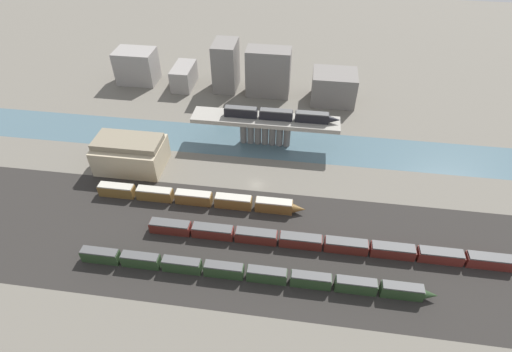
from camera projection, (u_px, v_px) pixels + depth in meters
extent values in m
plane|color=#666056|center=(256.00, 184.00, 126.56)|extent=(400.00, 400.00, 0.00)
cube|color=#282623|center=(244.00, 243.00, 108.58)|extent=(280.00, 42.00, 0.01)
cube|color=#47606B|center=(265.00, 143.00, 143.32)|extent=(320.00, 18.06, 0.01)
cube|color=gray|center=(265.00, 120.00, 136.83)|extent=(50.80, 8.82, 1.48)
cylinder|color=slate|center=(243.00, 131.00, 141.12)|extent=(2.38, 2.38, 9.19)
cylinder|color=slate|center=(251.00, 132.00, 140.85)|extent=(2.38, 2.38, 9.19)
cylinder|color=slate|center=(258.00, 132.00, 140.58)|extent=(2.38, 2.38, 9.19)
cylinder|color=slate|center=(265.00, 133.00, 140.31)|extent=(2.38, 2.38, 9.19)
cylinder|color=slate|center=(272.00, 133.00, 140.04)|extent=(2.38, 2.38, 9.19)
cylinder|color=slate|center=(280.00, 134.00, 139.77)|extent=(2.38, 2.38, 9.19)
cylinder|color=slate|center=(287.00, 134.00, 139.50)|extent=(2.38, 2.38, 9.19)
cube|color=black|center=(241.00, 112.00, 136.23)|extent=(11.25, 2.66, 3.06)
cube|color=#4C4C4C|center=(241.00, 108.00, 135.10)|extent=(10.80, 2.45, 0.40)
cube|color=black|center=(276.00, 115.00, 134.96)|extent=(11.25, 2.66, 3.06)
cube|color=#4C4C4C|center=(276.00, 111.00, 133.83)|extent=(10.80, 2.45, 0.40)
cube|color=black|center=(312.00, 118.00, 133.70)|extent=(11.25, 2.66, 3.06)
cube|color=#4C4C4C|center=(312.00, 113.00, 132.57)|extent=(10.80, 2.45, 0.40)
cone|color=black|center=(335.00, 120.00, 133.01)|extent=(3.94, 2.39, 2.39)
cube|color=#23381E|center=(101.00, 256.00, 103.10)|extent=(9.95, 2.67, 3.47)
cube|color=#4C4C4C|center=(99.00, 251.00, 101.84)|extent=(9.55, 2.46, 0.40)
cube|color=#23381E|center=(141.00, 261.00, 101.97)|extent=(9.95, 2.67, 3.47)
cube|color=#4C4C4C|center=(140.00, 256.00, 100.71)|extent=(9.55, 2.46, 0.40)
cube|color=#23381E|center=(182.00, 265.00, 100.85)|extent=(9.95, 2.67, 3.47)
cube|color=#4C4C4C|center=(181.00, 261.00, 99.58)|extent=(9.55, 2.46, 0.40)
cube|color=#23381E|center=(224.00, 270.00, 99.72)|extent=(9.95, 2.67, 3.47)
cube|color=#4C4C4C|center=(224.00, 266.00, 98.45)|extent=(9.55, 2.46, 0.40)
cube|color=#23381E|center=(267.00, 275.00, 98.59)|extent=(9.95, 2.67, 3.47)
cube|color=#4C4C4C|center=(267.00, 271.00, 97.32)|extent=(9.55, 2.46, 0.40)
cube|color=#23381E|center=(311.00, 280.00, 97.46)|extent=(9.95, 2.67, 3.47)
cube|color=#4C4C4C|center=(311.00, 276.00, 96.19)|extent=(9.55, 2.46, 0.40)
cube|color=#23381E|center=(356.00, 286.00, 96.33)|extent=(9.95, 2.67, 3.47)
cube|color=#4C4C4C|center=(357.00, 281.00, 95.06)|extent=(9.55, 2.46, 0.40)
cube|color=#23381E|center=(402.00, 291.00, 95.20)|extent=(9.95, 2.67, 3.47)
cube|color=#4C4C4C|center=(404.00, 286.00, 93.93)|extent=(9.55, 2.46, 0.40)
cone|color=#23381E|center=(431.00, 295.00, 94.61)|extent=(3.48, 2.41, 2.41)
cube|color=#5B1E19|center=(170.00, 227.00, 110.79)|extent=(11.39, 3.18, 3.12)
cube|color=#4C4C4C|center=(170.00, 223.00, 109.64)|extent=(10.93, 2.93, 0.40)
cube|color=#5B1E19|center=(213.00, 232.00, 109.53)|extent=(11.39, 3.18, 3.12)
cube|color=#4C4C4C|center=(212.00, 228.00, 108.38)|extent=(10.93, 2.93, 0.40)
cube|color=#5B1E19|center=(256.00, 236.00, 108.28)|extent=(11.39, 3.18, 3.12)
cube|color=#4C4C4C|center=(256.00, 232.00, 107.12)|extent=(10.93, 2.93, 0.40)
cube|color=#5B1E19|center=(300.00, 241.00, 107.02)|extent=(11.39, 3.18, 3.12)
cube|color=#4C4C4C|center=(301.00, 237.00, 105.87)|extent=(10.93, 2.93, 0.40)
cube|color=#5B1E19|center=(346.00, 246.00, 105.76)|extent=(11.39, 3.18, 3.12)
cube|color=#4C4C4C|center=(347.00, 242.00, 104.61)|extent=(10.93, 2.93, 0.40)
cube|color=#5B1E19|center=(392.00, 251.00, 104.51)|extent=(11.39, 3.18, 3.12)
cube|color=#4C4C4C|center=(394.00, 247.00, 103.35)|extent=(10.93, 2.93, 0.40)
cube|color=#5B1E19|center=(440.00, 256.00, 103.25)|extent=(11.39, 3.18, 3.12)
cube|color=#4C4C4C|center=(442.00, 252.00, 102.10)|extent=(10.93, 2.93, 0.40)
cube|color=#5B1E19|center=(489.00, 261.00, 101.99)|extent=(11.39, 3.18, 3.12)
cube|color=#4C4C4C|center=(491.00, 257.00, 100.84)|extent=(10.93, 2.93, 0.40)
cube|color=brown|center=(117.00, 191.00, 121.84)|extent=(10.95, 3.03, 3.52)
cube|color=#B7B2A3|center=(115.00, 186.00, 120.56)|extent=(10.51, 2.79, 0.40)
cube|color=brown|center=(155.00, 194.00, 120.58)|extent=(10.95, 3.03, 3.52)
cube|color=#B7B2A3|center=(154.00, 190.00, 119.30)|extent=(10.51, 2.79, 0.40)
cube|color=brown|center=(194.00, 198.00, 119.32)|extent=(10.95, 3.03, 3.52)
cube|color=#B7B2A3|center=(193.00, 193.00, 118.04)|extent=(10.51, 2.79, 0.40)
cube|color=brown|center=(233.00, 202.00, 118.06)|extent=(10.95, 3.03, 3.52)
cube|color=#B7B2A3|center=(233.00, 197.00, 116.78)|extent=(10.51, 2.79, 0.40)
cube|color=brown|center=(274.00, 206.00, 116.80)|extent=(10.95, 3.03, 3.52)
cube|color=#B7B2A3|center=(274.00, 201.00, 115.52)|extent=(10.51, 2.79, 0.40)
cone|color=brown|center=(299.00, 209.00, 116.14)|extent=(3.83, 2.73, 2.73)
cube|color=tan|center=(131.00, 155.00, 130.99)|extent=(21.70, 14.56, 8.80)
cube|color=#7C725C|center=(128.00, 142.00, 127.48)|extent=(21.26, 10.19, 1.93)
cube|color=gray|center=(137.00, 66.00, 174.55)|extent=(16.75, 11.84, 14.17)
cube|color=gray|center=(184.00, 76.00, 172.92)|extent=(8.18, 15.78, 9.10)
cube|color=slate|center=(226.00, 66.00, 168.11)|extent=(9.53, 13.93, 20.19)
cube|color=slate|center=(268.00, 72.00, 164.16)|extent=(17.95, 9.40, 19.67)
cube|color=slate|center=(334.00, 87.00, 162.12)|extent=(17.60, 14.46, 12.38)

